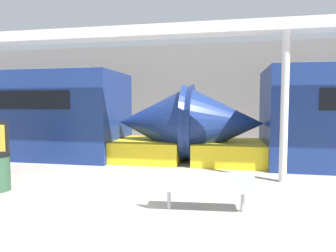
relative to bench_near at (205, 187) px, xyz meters
The scene contains 5 objects.
ground_plane 1.75m from the bench_near, 137.63° to the right, with size 60.00×60.00×0.00m, color #A8A093.
station_wall 10.31m from the bench_near, 97.07° to the left, with size 56.00×0.20×5.00m, color gray.
bench_near is the anchor object (origin of this frame).
support_column_near 3.36m from the bench_near, 54.41° to the left, with size 0.19×0.19×3.73m, color silver.
canopy_beam 4.58m from the bench_near, 54.41° to the left, with size 28.00×0.60×0.28m, color silver.
Camera 1 is at (1.59, -4.24, 1.97)m, focal length 32.00 mm.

